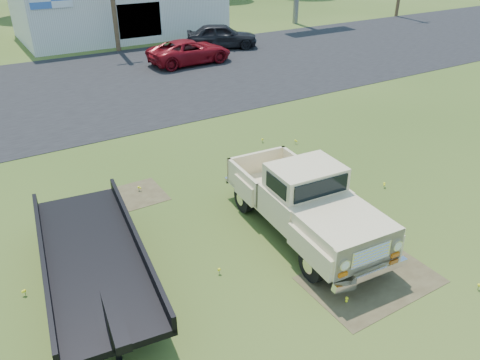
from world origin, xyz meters
name	(u,v)px	position (x,y,z in m)	size (l,w,h in m)	color
ground	(246,235)	(0.00, 0.00, 0.00)	(140.00, 140.00, 0.00)	#334C18
asphalt_lot	(87,88)	(0.00, 15.00, 0.00)	(90.00, 14.00, 0.02)	black
dirt_patch_a	(371,280)	(1.50, -3.00, 0.00)	(3.00, 2.00, 0.01)	#463B25
dirt_patch_b	(127,198)	(-2.00, 3.50, 0.00)	(2.20, 1.60, 0.01)	#463B25
commercial_building	(120,5)	(6.00, 26.99, 2.10)	(14.20, 8.20, 4.15)	#BCBCB7
vintage_pickup_truck	(304,200)	(1.33, -0.65, 0.98)	(2.11, 5.43, 1.97)	beige
flatbed_trailer	(92,253)	(-3.86, 0.18, 0.85)	(2.07, 6.22, 1.70)	black
red_pickup	(190,52)	(6.56, 16.63, 0.69)	(2.28, 4.95, 1.38)	maroon
dark_sedan	(222,36)	(10.16, 19.19, 0.79)	(1.87, 4.65, 1.59)	black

